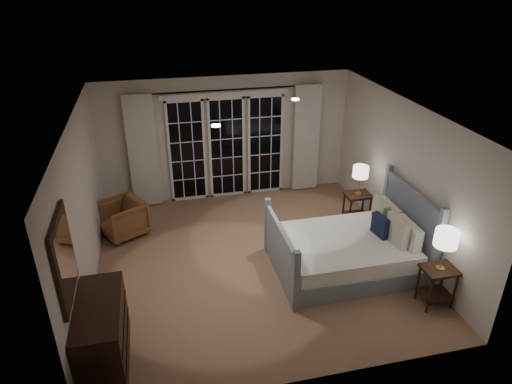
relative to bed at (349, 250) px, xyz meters
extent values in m
plane|color=#8F624D|center=(-1.42, 0.52, -0.32)|extent=(5.00, 5.00, 0.00)
plane|color=white|center=(-1.42, 0.52, 2.18)|extent=(5.00, 5.00, 0.00)
cube|color=silver|center=(-3.92, 0.52, 0.93)|extent=(0.02, 5.00, 2.50)
cube|color=silver|center=(1.08, 0.52, 0.93)|extent=(0.02, 5.00, 2.50)
cube|color=silver|center=(-1.42, 3.02, 0.93)|extent=(5.00, 0.02, 2.50)
cube|color=silver|center=(-1.42, -1.98, 0.93)|extent=(5.00, 0.02, 2.50)
cube|color=black|center=(-2.22, 2.99, 0.73)|extent=(0.66, 0.02, 2.02)
cube|color=black|center=(-1.42, 2.99, 0.73)|extent=(0.66, 0.02, 2.02)
cube|color=black|center=(-0.62, 2.99, 0.73)|extent=(0.66, 0.02, 2.02)
cube|color=white|center=(-1.42, 2.97, 1.83)|extent=(2.50, 0.04, 0.10)
cylinder|color=black|center=(-1.42, 2.92, 1.93)|extent=(3.50, 0.03, 0.03)
cube|color=silver|center=(-3.07, 2.90, 0.83)|extent=(0.55, 0.10, 2.25)
cube|color=silver|center=(0.23, 2.90, 0.83)|extent=(0.55, 0.10, 2.25)
cylinder|color=white|center=(-0.62, 1.12, 2.17)|extent=(0.12, 0.12, 0.01)
cylinder|color=white|center=(-2.02, 0.12, 2.17)|extent=(0.12, 0.12, 0.01)
cube|color=gray|center=(-0.07, 0.00, -0.18)|extent=(2.00, 1.56, 0.29)
cube|color=silver|center=(-0.07, 0.00, 0.09)|extent=(1.94, 1.50, 0.24)
cube|color=gray|center=(0.99, 0.00, 0.31)|extent=(0.06, 1.56, 1.27)
cube|color=gray|center=(-1.13, 0.00, 0.12)|extent=(0.06, 1.56, 0.88)
cube|color=silver|center=(0.79, -0.32, 0.39)|extent=(0.14, 0.60, 0.36)
cube|color=silver|center=(0.79, 0.32, 0.39)|extent=(0.14, 0.60, 0.36)
cube|color=#C0B99E|center=(0.63, -0.28, 0.44)|extent=(0.16, 0.46, 0.45)
cube|color=#C0B99E|center=(0.63, 0.28, 0.44)|extent=(0.16, 0.46, 0.45)
cube|color=#141E39|center=(0.49, 0.00, 0.38)|extent=(0.15, 0.35, 0.34)
cube|color=black|center=(0.85, -1.10, 0.26)|extent=(0.47, 0.37, 0.04)
cube|color=black|center=(0.85, -1.10, -0.16)|extent=(0.43, 0.33, 0.03)
cylinder|color=black|center=(0.65, -1.25, -0.03)|extent=(0.04, 0.04, 0.58)
cylinder|color=black|center=(1.04, -1.25, -0.03)|extent=(0.04, 0.04, 0.58)
cylinder|color=black|center=(0.65, -0.95, -0.03)|extent=(0.04, 0.04, 0.58)
cylinder|color=black|center=(1.04, -0.95, -0.03)|extent=(0.04, 0.04, 0.58)
cube|color=black|center=(0.72, 1.28, 0.26)|extent=(0.47, 0.37, 0.04)
cube|color=black|center=(0.72, 1.28, -0.16)|extent=(0.43, 0.34, 0.03)
cylinder|color=black|center=(0.52, 1.13, -0.03)|extent=(0.04, 0.04, 0.58)
cylinder|color=black|center=(0.91, 1.13, -0.03)|extent=(0.04, 0.04, 0.58)
cylinder|color=black|center=(0.52, 1.43, -0.03)|extent=(0.04, 0.04, 0.58)
cylinder|color=black|center=(0.91, 1.43, -0.03)|extent=(0.04, 0.04, 0.58)
cylinder|color=tan|center=(0.85, -1.10, 0.29)|extent=(0.12, 0.12, 0.02)
cylinder|color=tan|center=(0.85, -1.10, 0.48)|extent=(0.02, 0.02, 0.36)
cylinder|color=white|center=(0.85, -1.10, 0.78)|extent=(0.32, 0.32, 0.23)
cylinder|color=tan|center=(0.72, 1.28, 0.29)|extent=(0.12, 0.12, 0.02)
cylinder|color=tan|center=(0.72, 1.28, 0.46)|extent=(0.02, 0.02, 0.32)
cylinder|color=white|center=(0.72, 1.28, 0.73)|extent=(0.28, 0.28, 0.21)
imported|color=brown|center=(-3.52, 1.84, 0.01)|extent=(0.98, 0.97, 0.66)
cube|color=black|center=(-3.65, -1.15, 0.11)|extent=(0.51, 1.23, 0.87)
cube|color=black|center=(-3.39, -1.15, -0.04)|extent=(0.01, 1.21, 0.01)
cube|color=black|center=(-3.39, -1.15, 0.25)|extent=(0.01, 1.21, 0.01)
cube|color=black|center=(-3.89, -1.15, 1.23)|extent=(0.04, 0.85, 1.00)
cube|color=white|center=(-3.86, -1.15, 1.23)|extent=(0.01, 0.73, 0.88)
camera|label=1|loc=(-2.80, -5.56, 4.04)|focal=32.00mm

